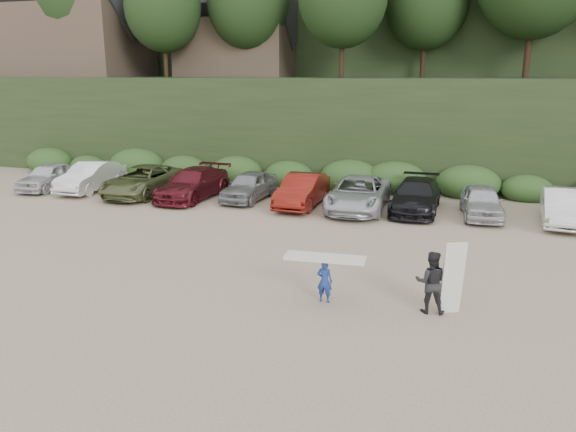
% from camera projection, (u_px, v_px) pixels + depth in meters
% --- Properties ---
extents(ground, '(120.00, 120.00, 0.00)m').
position_uv_depth(ground, '(320.00, 284.00, 17.51)').
color(ground, tan).
rests_on(ground, ground).
extents(hillside_backdrop, '(90.00, 41.50, 28.00)m').
position_uv_depth(hillside_backdrop, '(418.00, 13.00, 48.05)').
color(hillside_backdrop, black).
rests_on(hillside_backdrop, ground).
extents(parked_cars, '(39.72, 6.03, 1.63)m').
position_uv_depth(parked_cars, '(382.00, 195.00, 26.39)').
color(parked_cars, silver).
rests_on(parked_cars, ground).
extents(child_surfer, '(2.32, 0.76, 1.37)m').
position_uv_depth(child_surfer, '(325.00, 271.00, 15.94)').
color(child_surfer, navy).
rests_on(child_surfer, ground).
extents(adult_surfer, '(1.33, 0.72, 2.07)m').
position_uv_depth(adult_surfer, '(433.00, 282.00, 15.25)').
color(adult_surfer, black).
rests_on(adult_surfer, ground).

